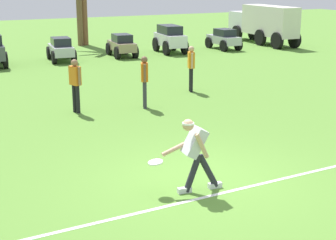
% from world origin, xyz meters
% --- Properties ---
extents(ground_plane, '(80.00, 80.00, 0.00)m').
position_xyz_m(ground_plane, '(0.00, 0.00, 0.00)').
color(ground_plane, '#588933').
extents(field_line_paint, '(18.21, 0.72, 0.01)m').
position_xyz_m(field_line_paint, '(0.00, -0.75, 0.00)').
color(field_line_paint, white).
rests_on(field_line_paint, ground_plane).
extents(frisbee_thrower, '(1.11, 0.53, 1.39)m').
position_xyz_m(frisbee_thrower, '(-0.39, -0.43, 0.79)').
color(frisbee_thrower, '#23232D').
rests_on(frisbee_thrower, ground_plane).
extents(frisbee_in_flight, '(0.32, 0.32, 0.06)m').
position_xyz_m(frisbee_in_flight, '(-1.06, -0.16, 0.59)').
color(frisbee_in_flight, white).
extents(teammate_near_sideline, '(0.29, 0.49, 1.56)m').
position_xyz_m(teammate_near_sideline, '(-0.65, 6.05, 0.94)').
color(teammate_near_sideline, black).
rests_on(teammate_near_sideline, ground_plane).
extents(teammate_midfield, '(0.31, 0.48, 1.56)m').
position_xyz_m(teammate_midfield, '(1.35, 5.66, 0.94)').
color(teammate_midfield, '#33333D').
rests_on(teammate_midfield, ground_plane).
extents(teammate_deep, '(0.31, 0.49, 1.56)m').
position_xyz_m(teammate_deep, '(3.70, 7.02, 0.94)').
color(teammate_deep, black).
rests_on(teammate_deep, ground_plane).
extents(parked_car_slot_d, '(1.30, 2.28, 1.10)m').
position_xyz_m(parked_car_slot_d, '(1.51, 15.48, 0.56)').
color(parked_car_slot_d, '#B7BABF').
rests_on(parked_car_slot_d, ground_plane).
extents(parked_car_slot_e, '(1.27, 2.27, 1.10)m').
position_xyz_m(parked_car_slot_e, '(4.56, 15.52, 0.56)').
color(parked_car_slot_e, '#998466').
rests_on(parked_car_slot_e, ground_plane).
extents(parked_car_slot_f, '(1.39, 2.44, 1.40)m').
position_xyz_m(parked_car_slot_f, '(7.27, 15.62, 0.74)').
color(parked_car_slot_f, silver).
rests_on(parked_car_slot_f, ground_plane).
extents(parked_car_slot_g, '(1.12, 2.21, 1.10)m').
position_xyz_m(parked_car_slot_g, '(10.43, 15.45, 0.56)').
color(parked_car_slot_g, '#B7BABF').
rests_on(parked_car_slot_g, ground_plane).
extents(box_truck, '(1.73, 5.97, 2.20)m').
position_xyz_m(box_truck, '(13.79, 16.41, 1.23)').
color(box_truck, silver).
rests_on(box_truck, ground_plane).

